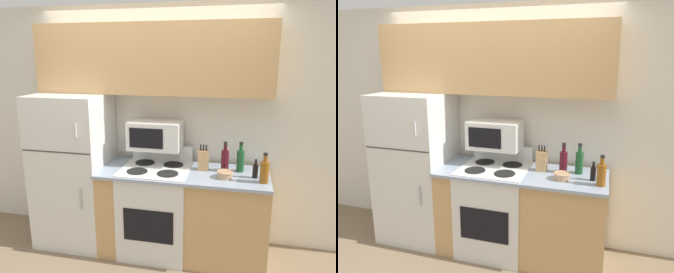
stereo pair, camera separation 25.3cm
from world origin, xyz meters
The scene contains 13 objects.
ground_plane centered at (0.00, 0.00, 0.00)m, with size 12.00×12.00×0.00m, color #7F6B51.
wall_back centered at (0.00, 0.70, 1.27)m, with size 8.00×0.05×2.55m.
lower_cabinets centered at (0.37, 0.31, 0.46)m, with size 1.67×0.66×0.91m.
refrigerator centered at (-0.83, 0.33, 0.82)m, with size 0.75×0.69×1.64m.
upper_cabinets centered at (0.00, 0.52, 1.99)m, with size 2.42×0.31×0.70m.
stove centered at (0.09, 0.30, 0.48)m, with size 0.68×0.64×1.08m.
microwave centered at (0.05, 0.44, 1.23)m, with size 0.54×0.32×0.29m.
knife_block centered at (0.56, 0.38, 1.02)m, with size 0.10×0.10×0.26m.
bowl centered at (0.79, 0.20, 0.95)m, with size 0.16×0.16×0.06m.
bottle_wine_green centered at (0.92, 0.41, 1.03)m, with size 0.08×0.08×0.30m.
bottle_whiskey centered at (1.14, 0.15, 1.02)m, with size 0.08×0.08×0.28m.
bottle_wine_red centered at (0.77, 0.39, 1.03)m, with size 0.08×0.08×0.30m.
bottle_soy_sauce centered at (1.06, 0.26, 0.98)m, with size 0.05×0.05×0.18m.
Camera 2 is at (1.14, -2.67, 2.02)m, focal length 35.00 mm.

